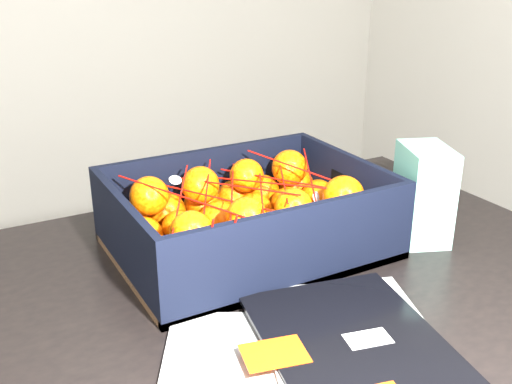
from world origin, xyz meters
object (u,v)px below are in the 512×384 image
table (234,357)px  retail_carton (423,194)px  magazine_stack (322,356)px  produce_crate (247,226)px

table → retail_carton: bearing=3.2°
table → magazine_stack: size_ratio=2.71×
magazine_stack → retail_carton: bearing=30.2°
magazine_stack → produce_crate: produce_crate is taller
table → produce_crate: produce_crate is taller
table → retail_carton: size_ratio=7.51×
table → magazine_stack: magazine_stack is taller
table → magazine_stack: 0.21m
magazine_stack → retail_carton: size_ratio=2.77×
retail_carton → produce_crate: bearing=-178.8°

